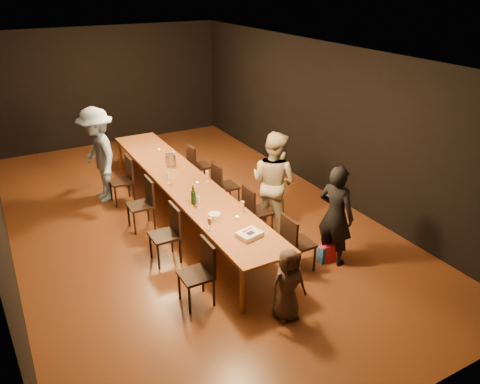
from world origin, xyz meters
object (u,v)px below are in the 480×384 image
chair_right_3 (200,165)px  chair_left_3 (121,181)px  chair_right_1 (258,211)px  woman_tan (274,182)px  table (184,183)px  birthday_cake (249,234)px  ice_bucket (170,160)px  man_blue (98,155)px  child (288,285)px  champagne_bottle (193,194)px  chair_right_0 (299,243)px  chair_left_0 (196,274)px  chair_right_2 (226,186)px  chair_left_1 (164,235)px  chair_left_2 (140,205)px  woman_birthday (336,215)px  plate_stack (214,217)px

chair_right_3 → chair_left_3: size_ratio=1.00×
chair_right_1 → woman_tan: (0.36, 0.08, 0.44)m
table → birthday_cake: size_ratio=15.71×
chair_left_3 → ice_bucket: ice_bucket is taller
man_blue → chair_right_1: bearing=32.4°
woman_tan → child: (-1.13, -2.12, -0.39)m
table → ice_bucket: ice_bucket is taller
table → birthday_cake: birthday_cake is taller
chair_right_1 → champagne_bottle: champagne_bottle is taller
chair_right_0 → chair_left_3: (-1.70, 3.60, 0.00)m
chair_left_0 → man_blue: size_ratio=0.49×
table → chair_right_2: (0.85, 0.00, -0.24)m
man_blue → child: (1.22, -4.78, -0.43)m
chair_right_3 → chair_left_1: (-1.70, -2.40, 0.00)m
chair_right_2 → birthday_cake: 2.47m
chair_left_2 → child: bearing=-164.1°
chair_right_1 → woman_birthday: (0.61, -1.28, 0.35)m
champagne_bottle → woman_tan: bearing=-6.8°
chair_left_2 → chair_left_3: bearing=0.0°
chair_left_3 → chair_right_2: bearing=-125.2°
table → plate_stack: 1.62m
chair_right_2 → man_blue: man_blue is taller
woman_birthday → ice_bucket: bearing=3.6°
ice_bucket → champagne_bottle: bearing=-99.3°
man_blue → champagne_bottle: bearing=16.5°
ice_bucket → chair_right_0: bearing=-76.2°
man_blue → ice_bucket: size_ratio=8.47×
table → chair_left_3: 1.49m
chair_left_2 → man_blue: 1.64m
table → chair_left_3: size_ratio=6.45×
ice_bucket → chair_left_0: bearing=-105.8°
man_blue → birthday_cake: size_ratio=4.95×
chair_right_2 → woman_tan: size_ratio=0.52×
table → chair_left_2: chair_left_2 is taller
chair_left_1 → champagne_bottle: bearing=-68.3°
chair_left_0 → woman_birthday: bearing=-91.9°
chair_right_3 → chair_left_1: same height
chair_left_0 → chair_left_2: 2.40m
chair_left_0 → child: 1.25m
chair_left_2 → woman_tan: bearing=-118.7°
birthday_cake → plate_stack: (-0.22, 0.70, 0.01)m
chair_right_1 → chair_left_0: same height
chair_right_1 → chair_right_2: bearing=180.0°
man_blue → birthday_cake: man_blue is taller
plate_stack → ice_bucket: 2.44m
chair_left_3 → woman_tan: 3.13m
chair_left_3 → chair_right_0: bearing=-154.7°
chair_right_2 → chair_right_3: same height
chair_left_0 → birthday_cake: (0.89, 0.09, 0.32)m
table → man_blue: 1.94m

